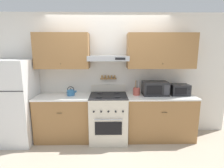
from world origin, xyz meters
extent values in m
plane|color=#B2A38E|center=(0.00, 0.00, 0.00)|extent=(16.00, 16.00, 0.00)
cube|color=silver|center=(0.00, 0.66, 1.27)|extent=(5.20, 0.08, 2.55)
cube|color=olive|center=(-0.91, 0.45, 1.79)|extent=(1.06, 0.33, 0.69)
sphere|color=brown|center=(-0.91, 0.28, 1.54)|extent=(0.02, 0.02, 0.02)
cube|color=olive|center=(1.05, 0.45, 1.79)|extent=(1.34, 0.33, 0.69)
sphere|color=brown|center=(1.05, 0.28, 1.54)|extent=(0.02, 0.02, 0.02)
cube|color=#ADAFB5|center=(0.00, 0.43, 1.64)|extent=(0.81, 0.37, 0.10)
cube|color=black|center=(0.23, 0.24, 1.64)|extent=(0.19, 0.01, 0.04)
cube|color=olive|center=(0.00, 0.58, 1.21)|extent=(0.34, 0.07, 0.02)
cylinder|color=olive|center=(-0.14, 0.58, 1.25)|extent=(0.03, 0.03, 0.06)
cylinder|color=olive|center=(-0.07, 0.58, 1.25)|extent=(0.03, 0.03, 0.06)
cylinder|color=olive|center=(0.00, 0.58, 1.25)|extent=(0.03, 0.03, 0.06)
cylinder|color=olive|center=(0.07, 0.58, 1.25)|extent=(0.03, 0.03, 0.06)
cylinder|color=olive|center=(0.14, 0.58, 1.25)|extent=(0.03, 0.03, 0.06)
cube|color=olive|center=(-0.91, 0.32, 0.44)|extent=(1.06, 0.60, 0.87)
cube|color=white|center=(-0.91, 0.32, 0.89)|extent=(1.08, 0.62, 0.03)
cylinder|color=brown|center=(-0.91, 0.01, 0.65)|extent=(0.10, 0.01, 0.01)
cube|color=olive|center=(1.05, 0.32, 0.44)|extent=(1.34, 0.60, 0.87)
cube|color=white|center=(1.05, 0.32, 0.89)|extent=(1.37, 0.62, 0.03)
cylinder|color=brown|center=(1.05, 0.01, 0.65)|extent=(0.10, 0.01, 0.01)
cube|color=beige|center=(0.00, 0.27, 0.46)|extent=(0.73, 0.68, 0.91)
cube|color=black|center=(0.00, -0.08, 0.38)|extent=(0.50, 0.01, 0.26)
cylinder|color=#ADAFB5|center=(0.00, -0.10, 0.57)|extent=(0.51, 0.02, 0.02)
cube|color=black|center=(0.00, 0.27, 0.92)|extent=(0.73, 0.68, 0.01)
cylinder|color=#232326|center=(-0.18, 0.11, 0.93)|extent=(0.11, 0.11, 0.02)
cylinder|color=#232326|center=(0.18, 0.11, 0.93)|extent=(0.11, 0.11, 0.02)
cylinder|color=#232326|center=(-0.18, 0.43, 0.93)|extent=(0.11, 0.11, 0.02)
cylinder|color=#232326|center=(0.18, 0.43, 0.93)|extent=(0.11, 0.11, 0.02)
cylinder|color=black|center=(-0.26, -0.09, 0.71)|extent=(0.03, 0.02, 0.03)
cylinder|color=black|center=(-0.13, -0.09, 0.71)|extent=(0.03, 0.02, 0.03)
cylinder|color=black|center=(0.00, -0.09, 0.71)|extent=(0.03, 0.02, 0.03)
cylinder|color=black|center=(0.13, -0.09, 0.71)|extent=(0.03, 0.02, 0.03)
cylinder|color=black|center=(0.26, -0.09, 0.71)|extent=(0.03, 0.02, 0.03)
cube|color=beige|center=(0.00, 0.59, 1.00)|extent=(0.73, 0.04, 0.15)
cube|color=white|center=(-1.85, 0.24, 0.81)|extent=(0.77, 0.74, 1.63)
cube|color=black|center=(-1.85, -0.13, 1.11)|extent=(0.77, 0.01, 0.01)
cylinder|color=teal|center=(-0.76, 0.36, 0.95)|extent=(0.16, 0.16, 0.10)
ellipsoid|color=teal|center=(-0.76, 0.36, 1.00)|extent=(0.15, 0.15, 0.06)
sphere|color=black|center=(-0.76, 0.36, 1.04)|extent=(0.02, 0.02, 0.02)
cylinder|color=teal|center=(-0.68, 0.36, 0.97)|extent=(0.10, 0.03, 0.08)
torus|color=black|center=(-0.76, 0.36, 1.02)|extent=(0.14, 0.01, 0.14)
cube|color=#232326|center=(0.95, 0.38, 1.04)|extent=(0.50, 0.34, 0.27)
cube|color=black|center=(0.89, 0.20, 1.04)|extent=(0.30, 0.01, 0.18)
cube|color=#38383D|center=(1.13, 0.20, 1.04)|extent=(0.10, 0.01, 0.20)
cylinder|color=#B24C42|center=(0.57, 0.36, 0.98)|extent=(0.14, 0.14, 0.15)
cylinder|color=olive|center=(0.55, 0.35, 1.13)|extent=(0.01, 0.05, 0.16)
cylinder|color=#28282B|center=(0.58, 0.36, 1.13)|extent=(0.01, 0.04, 0.16)
cylinder|color=#B2B2B7|center=(0.60, 0.37, 1.13)|extent=(0.01, 0.03, 0.16)
cube|color=#232326|center=(1.45, 0.36, 1.01)|extent=(0.36, 0.27, 0.22)
cube|color=black|center=(1.42, 0.22, 1.01)|extent=(0.23, 0.01, 0.13)
cylinder|color=black|center=(1.59, 0.21, 1.05)|extent=(0.03, 0.01, 0.03)
cylinder|color=black|center=(1.59, 0.21, 0.97)|extent=(0.03, 0.01, 0.03)
camera|label=1|loc=(0.02, -3.08, 1.80)|focal=28.00mm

